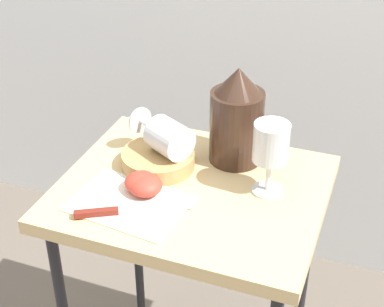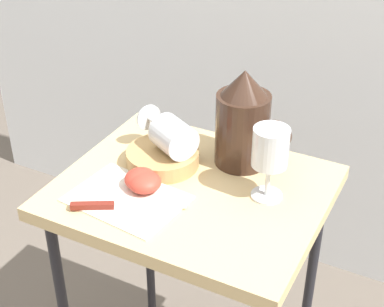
{
  "view_description": "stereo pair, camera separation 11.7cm",
  "coord_description": "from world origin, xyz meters",
  "views": [
    {
      "loc": [
        0.35,
        -0.93,
        1.38
      ],
      "look_at": [
        0.0,
        0.0,
        0.76
      ],
      "focal_mm": 55.04,
      "sensor_mm": 36.0,
      "label": 1
    },
    {
      "loc": [
        0.46,
        -0.88,
        1.38
      ],
      "look_at": [
        0.0,
        0.0,
        0.76
      ],
      "focal_mm": 55.04,
      "sensor_mm": 36.0,
      "label": 2
    }
  ],
  "objects": [
    {
      "name": "linen_napkin",
      "position": [
        -0.09,
        -0.1,
        0.68
      ],
      "size": [
        0.24,
        0.19,
        0.0
      ],
      "primitive_type": "cube",
      "rotation": [
        0.0,
        0.0,
        -0.11
      ],
      "color": "silver",
      "rests_on": "table"
    },
    {
      "name": "apple_half_left",
      "position": [
        -0.08,
        -0.06,
        0.7
      ],
      "size": [
        0.07,
        0.07,
        0.04
      ],
      "primitive_type": "ellipsoid",
      "color": "#CC3D2D",
      "rests_on": "linen_napkin"
    },
    {
      "name": "basket_tray",
      "position": [
        -0.09,
        0.04,
        0.7
      ],
      "size": [
        0.16,
        0.16,
        0.03
      ],
      "primitive_type": "cylinder",
      "color": "tan",
      "rests_on": "table"
    },
    {
      "name": "apple_half_right",
      "position": [
        -0.09,
        -0.05,
        0.7
      ],
      "size": [
        0.07,
        0.07,
        0.04
      ],
      "primitive_type": "ellipsoid",
      "color": "#CC3D2D",
      "rests_on": "linen_napkin"
    },
    {
      "name": "knife",
      "position": [
        -0.1,
        -0.14,
        0.69
      ],
      "size": [
        0.2,
        0.12,
        0.01
      ],
      "color": "silver",
      "rests_on": "linen_napkin"
    },
    {
      "name": "table",
      "position": [
        0.0,
        0.0,
        0.61
      ],
      "size": [
        0.54,
        0.45,
        0.68
      ],
      "color": "tan",
      "rests_on": "ground_plane"
    },
    {
      "name": "pitcher",
      "position": [
        0.05,
        0.13,
        0.77
      ],
      "size": [
        0.17,
        0.12,
        0.22
      ],
      "color": "#382319",
      "rests_on": "table"
    },
    {
      "name": "wine_glass_tipped_near",
      "position": [
        -0.07,
        0.05,
        0.75
      ],
      "size": [
        0.16,
        0.13,
        0.08
      ],
      "color": "silver",
      "rests_on": "basket_tray"
    },
    {
      "name": "wine_glass_upright",
      "position": [
        0.15,
        0.04,
        0.79
      ],
      "size": [
        0.07,
        0.07,
        0.16
      ],
      "color": "silver",
      "rests_on": "table"
    }
  ]
}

